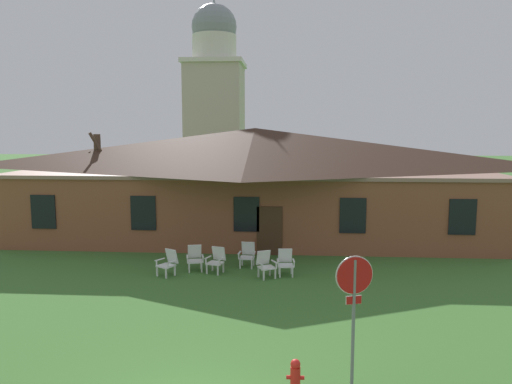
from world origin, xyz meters
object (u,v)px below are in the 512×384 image
at_px(stop_sign, 354,294).
at_px(fire_hydrant, 295,379).
at_px(lawn_chair_right_end, 265,264).
at_px(lawn_chair_by_porch, 168,262).
at_px(lawn_chair_left_end, 217,259).
at_px(lawn_chair_far_side, 285,262).
at_px(lawn_chair_middle, 247,254).
at_px(lawn_chair_near_door, 195,257).

bearing_deg(stop_sign, fire_hydrant, -157.25).
height_order(stop_sign, lawn_chair_right_end, stop_sign).
height_order(lawn_chair_by_porch, lawn_chair_right_end, same).
bearing_deg(stop_sign, lawn_chair_left_end, 117.15).
height_order(lawn_chair_far_side, fire_hydrant, lawn_chair_far_side).
xyz_separation_m(lawn_chair_right_end, fire_hydrant, (1.01, -7.93, -0.12)).
height_order(lawn_chair_by_porch, lawn_chair_left_end, same).
bearing_deg(lawn_chair_by_porch, stop_sign, -52.08).
bearing_deg(lawn_chair_by_porch, lawn_chair_left_end, 16.02).
relative_size(lawn_chair_middle, fire_hydrant, 1.21).
distance_m(lawn_chair_near_door, lawn_chair_middle, 2.06).
relative_size(lawn_chair_by_porch, lawn_chair_middle, 1.00).
bearing_deg(fire_hydrant, lawn_chair_near_door, 113.46).
bearing_deg(lawn_chair_far_side, fire_hydrant, -88.04).
distance_m(lawn_chair_middle, lawn_chair_far_side, 1.80).
height_order(lawn_chair_left_end, lawn_chair_far_side, same).
xyz_separation_m(lawn_chair_left_end, fire_hydrant, (2.87, -8.39, -0.12)).
relative_size(stop_sign, lawn_chair_near_door, 2.91).
xyz_separation_m(lawn_chair_by_porch, fire_hydrant, (4.59, -7.90, -0.12)).
height_order(lawn_chair_by_porch, lawn_chair_far_side, same).
distance_m(lawn_chair_right_end, fire_hydrant, 7.99).
bearing_deg(stop_sign, lawn_chair_near_door, 121.21).
relative_size(lawn_chair_by_porch, lawn_chair_right_end, 1.00).
xyz_separation_m(stop_sign, lawn_chair_far_side, (-1.46, 7.76, -1.48)).
relative_size(stop_sign, lawn_chair_right_end, 2.91).
bearing_deg(fire_hydrant, lawn_chair_far_side, 91.96).
bearing_deg(lawn_chair_near_door, lawn_chair_right_end, -14.10).
bearing_deg(lawn_chair_right_end, lawn_chair_far_side, 24.70).
bearing_deg(lawn_chair_near_door, lawn_chair_middle, 18.32).
height_order(lawn_chair_near_door, lawn_chair_right_end, same).
xyz_separation_m(stop_sign, lawn_chair_by_porch, (-5.77, 7.40, -1.48)).
distance_m(stop_sign, lawn_chair_middle, 9.37).
bearing_deg(lawn_chair_near_door, lawn_chair_by_porch, -139.90).
bearing_deg(lawn_chair_left_end, lawn_chair_near_door, 165.67).
distance_m(lawn_chair_by_porch, fire_hydrant, 9.13).
height_order(stop_sign, lawn_chair_left_end, stop_sign).
bearing_deg(fire_hydrant, lawn_chair_middle, 100.89).
relative_size(stop_sign, lawn_chair_left_end, 2.91).
height_order(stop_sign, lawn_chair_by_porch, stop_sign).
relative_size(lawn_chair_by_porch, fire_hydrant, 1.21).
bearing_deg(lawn_chair_near_door, lawn_chair_left_end, -14.33).
bearing_deg(stop_sign, lawn_chair_middle, 108.67).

